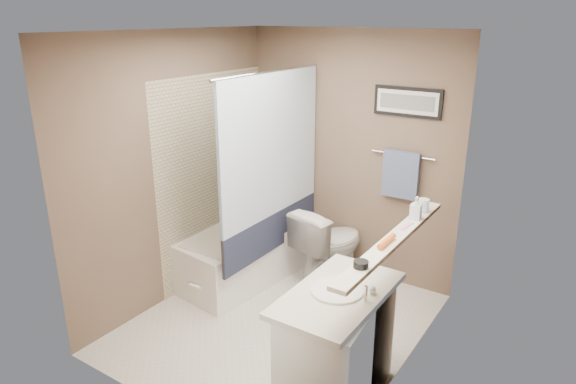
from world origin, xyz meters
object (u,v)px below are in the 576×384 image
Objects in this scene: bathtub at (248,252)px; glass_jar at (424,205)px; toilet at (329,244)px; candle_bowl_near at (361,264)px; vanity at (337,350)px; hair_brush_front at (387,241)px; soap_bottle at (416,208)px.

bathtub is 2.01m from glass_jar.
candle_bowl_near reaches higher than toilet.
candle_bowl_near is 1.07m from glass_jar.
glass_jar reaches higher than vanity.
candle_bowl_near is (0.19, -0.10, 0.73)m from vanity.
glass_jar reaches higher than hair_brush_front.
hair_brush_front is at bearing -18.41° from bathtub.
glass_jar is (0.00, 1.06, 0.03)m from candle_bowl_near.
candle_bowl_near is 0.90× the size of glass_jar.
vanity is at bearing 150.83° from candle_bowl_near.
soap_bottle is at bearing -3.31° from bathtub.
soap_bottle reaches higher than hair_brush_front.
hair_brush_front reaches higher than candle_bowl_near.
vanity is 4.09× the size of hair_brush_front.
toilet is 7.81× the size of glass_jar.
bathtub is 1.92× the size of toilet.
glass_jar is at bearing 167.19° from toilet.
candle_bowl_near is at bearing -34.54° from vanity.
bathtub is 1.67× the size of vanity.
bathtub is 0.83m from toilet.
soap_bottle is at bearing 71.54° from vanity.
bathtub is 2.05m from soap_bottle.
soap_bottle is (0.19, 0.80, 0.80)m from vanity.
soap_bottle reaches higher than candle_bowl_near.
bathtub is at bearing 139.94° from vanity.
glass_jar is (0.19, 0.96, 0.77)m from vanity.
candle_bowl_near is at bearing 136.01° from toilet.
candle_bowl_near is at bearing -90.00° from soap_bottle.
hair_brush_front is 2.20× the size of glass_jar.
hair_brush_front is at bearing 50.67° from vanity.
toilet is (0.74, 0.34, 0.14)m from bathtub.
soap_bottle is at bearing 160.15° from toilet.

